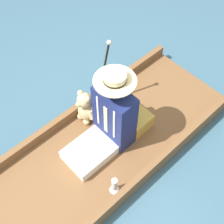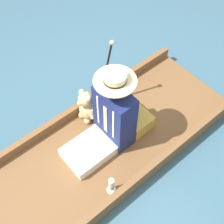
{
  "view_description": "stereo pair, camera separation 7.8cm",
  "coord_description": "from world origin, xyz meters",
  "views": [
    {
      "loc": [
        -1.15,
        0.98,
        2.75
      ],
      "look_at": [
        0.02,
        -0.1,
        0.53
      ],
      "focal_mm": 50.0,
      "sensor_mm": 36.0,
      "label": 1
    },
    {
      "loc": [
        -1.2,
        0.93,
        2.75
      ],
      "look_at": [
        0.02,
        -0.1,
        0.53
      ],
      "focal_mm": 50.0,
      "sensor_mm": 36.0,
      "label": 2
    }
  ],
  "objects": [
    {
      "name": "ground_plane",
      "position": [
        0.0,
        0.0,
        0.0
      ],
      "size": [
        16.0,
        16.0,
        0.0
      ],
      "primitive_type": "plane",
      "color": "#385B70"
    },
    {
      "name": "walking_cane",
      "position": [
        0.42,
        -0.37,
        0.56
      ],
      "size": [
        0.04,
        0.21,
        0.79
      ],
      "color": "black",
      "rests_on": "punt_boat"
    },
    {
      "name": "seated_person",
      "position": [
        0.02,
        -0.07,
        0.44
      ],
      "size": [
        0.38,
        0.72,
        0.89
      ],
      "rotation": [
        0.0,
        0.0,
        0.11
      ],
      "color": "white",
      "rests_on": "punt_boat"
    },
    {
      "name": "punt_boat",
      "position": [
        0.0,
        0.0,
        0.06
      ],
      "size": [
        1.03,
        2.7,
        0.21
      ],
      "color": "brown",
      "rests_on": "ground_plane"
    },
    {
      "name": "wine_glass",
      "position": [
        -0.4,
        0.25,
        0.22
      ],
      "size": [
        0.09,
        0.09,
        0.21
      ],
      "color": "silver",
      "rests_on": "punt_boat"
    },
    {
      "name": "teddy_bear",
      "position": [
        0.36,
        -0.06,
        0.29
      ],
      "size": [
        0.28,
        0.17,
        0.4
      ],
      "color": "tan",
      "rests_on": "punt_boat"
    },
    {
      "name": "seat_cushion",
      "position": [
        0.01,
        -0.38,
        0.19
      ],
      "size": [
        0.36,
        0.25,
        0.17
      ],
      "color": "#B7933D",
      "rests_on": "punt_boat"
    }
  ]
}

